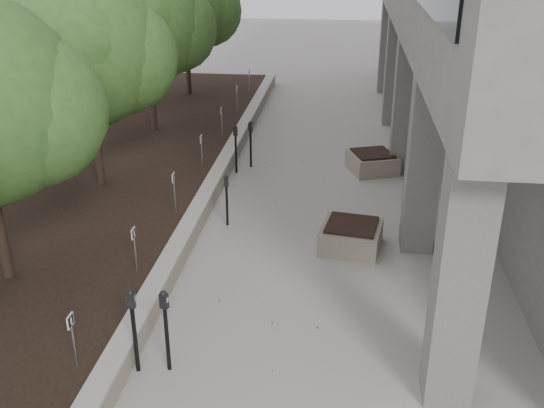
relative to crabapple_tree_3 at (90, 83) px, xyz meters
The scene contains 20 objects.
retaining_wall 4.25m from the crabapple_tree_3, 18.58° to the left, with size 0.39×26.00×0.50m, color gray, non-canonical shape.
planting_bed 3.16m from the crabapple_tree_3, 124.99° to the left, with size 7.00×26.00×0.40m, color black.
crabapple_tree_3 is the anchor object (origin of this frame).
crabapple_tree_4 5.00m from the crabapple_tree_3, 90.00° to the left, with size 4.60×4.00×5.44m, color #325E24, non-canonical shape.
crabapple_tree_5 10.00m from the crabapple_tree_3, 90.00° to the left, with size 4.60×4.00×5.44m, color #325E24, non-canonical shape.
parking_sign_2 8.20m from the crabapple_tree_3, 71.91° to the right, with size 0.04×0.22×0.96m, color black, non-canonical shape.
parking_sign_3 5.59m from the crabapple_tree_3, 61.43° to the right, with size 0.04×0.22×0.96m, color black, non-canonical shape.
parking_sign_4 3.64m from the crabapple_tree_3, 31.48° to the right, with size 0.04×0.22×0.96m, color black, non-canonical shape.
parking_sign_5 3.64m from the crabapple_tree_3, 31.48° to the left, with size 0.04×0.22×0.96m, color black, non-canonical shape.
parking_sign_6 5.59m from the crabapple_tree_3, 61.43° to the left, with size 0.04×0.22×0.96m, color black, non-canonical shape.
parking_sign_7 8.20m from the crabapple_tree_3, 71.91° to the left, with size 0.04×0.22×0.96m, color black, non-canonical shape.
parking_sign_8 11.01m from the crabapple_tree_3, 76.87° to the left, with size 0.04×0.22×0.96m, color black, non-canonical shape.
parking_meter_1 8.21m from the crabapple_tree_3, 61.50° to the right, with size 0.15×0.11×1.52m, color black, non-canonical shape.
parking_meter_2 8.07m from the crabapple_tree_3, 65.11° to the right, with size 0.15×0.11×1.56m, color black, non-canonical shape.
parking_meter_3 4.66m from the crabapple_tree_3, 20.47° to the right, with size 0.13×0.09×1.32m, color black, non-canonical shape.
parking_meter_4 4.64m from the crabapple_tree_3, 33.70° to the left, with size 0.15×0.10×1.47m, color black, non-canonical shape.
parking_meter_5 5.18m from the crabapple_tree_3, 36.84° to the left, with size 0.14×0.10×1.45m, color black, non-canonical shape.
planter_front 7.62m from the crabapple_tree_3, 18.31° to the right, with size 1.31×1.31×0.61m, color gray, non-canonical shape.
planter_back 8.36m from the crabapple_tree_3, 20.98° to the left, with size 1.29×1.29×0.60m, color gray, non-canonical shape.
berry_scatter 6.38m from the crabapple_tree_3, 32.55° to the right, with size 3.30×14.10×0.02m, color maroon, non-canonical shape.
Camera 1 is at (1.63, -7.01, 6.71)m, focal length 41.17 mm.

